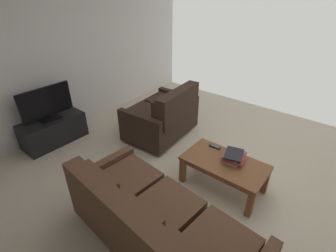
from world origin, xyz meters
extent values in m
cube|color=beige|center=(0.00, 0.00, 0.00)|extent=(5.97, 5.25, 0.01)
cube|color=silver|center=(2.98, 0.00, 1.41)|extent=(0.12, 5.25, 2.81)
cylinder|color=black|center=(0.85, 0.78, 0.03)|extent=(0.05, 0.05, 0.06)
cylinder|color=black|center=(0.91, 1.48, 0.03)|extent=(0.05, 0.05, 0.06)
cube|color=brown|center=(0.10, 1.20, 0.23)|extent=(1.80, 0.97, 0.34)
cube|color=brown|center=(-0.48, 1.23, 0.45)|extent=(0.60, 0.77, 0.10)
cube|color=brown|center=(0.09, 1.18, 0.45)|extent=(0.60, 0.77, 0.10)
cube|color=brown|center=(0.67, 1.13, 0.45)|extent=(0.60, 0.77, 0.10)
cube|color=brown|center=(0.13, 1.55, 0.58)|extent=(1.74, 0.33, 0.46)
cube|color=brown|center=(0.12, 1.44, 0.58)|extent=(0.53, 0.16, 0.32)
cube|color=brown|center=(0.69, 1.39, 0.58)|extent=(0.53, 0.16, 0.32)
cube|color=brown|center=(1.01, 1.12, 0.30)|extent=(0.17, 0.83, 0.50)
cylinder|color=black|center=(1.83, -0.81, 0.03)|extent=(0.05, 0.05, 0.06)
cylinder|color=black|center=(1.77, 0.01, 0.03)|extent=(0.05, 0.05, 0.06)
cylinder|color=black|center=(1.14, -0.86, 0.03)|extent=(0.05, 0.05, 0.06)
cylinder|color=black|center=(1.08, -0.04, 0.03)|extent=(0.05, 0.05, 0.06)
cube|color=#33231C|center=(1.46, -0.42, 0.26)|extent=(0.88, 1.04, 0.40)
cube|color=#33231C|center=(1.49, -0.67, 0.51)|extent=(0.74, 0.51, 0.10)
cube|color=#33231C|center=(1.46, -0.18, 0.51)|extent=(0.74, 0.51, 0.10)
cube|color=#33231C|center=(1.11, -0.45, 0.65)|extent=(0.25, 1.00, 0.49)
cube|color=#33231C|center=(1.24, -0.69, 0.65)|extent=(0.15, 0.45, 0.35)
cube|color=#33231C|center=(1.20, -0.20, 0.65)|extent=(0.15, 0.45, 0.35)
cube|color=#33231C|center=(1.50, -0.96, 0.33)|extent=(0.81, 0.16, 0.56)
cube|color=#33231C|center=(1.41, 0.12, 0.33)|extent=(0.81, 0.16, 0.56)
cube|color=brown|center=(0.01, 0.06, 0.38)|extent=(1.01, 0.56, 0.04)
cube|color=brown|center=(0.01, 0.06, 0.34)|extent=(0.93, 0.51, 0.05)
cube|color=brown|center=(-0.45, -0.17, 0.18)|extent=(0.07, 0.07, 0.36)
cube|color=brown|center=(0.46, -0.17, 0.18)|extent=(0.07, 0.07, 0.36)
cube|color=brown|center=(-0.45, 0.30, 0.18)|extent=(0.07, 0.07, 0.36)
cube|color=brown|center=(0.46, 0.30, 0.18)|extent=(0.07, 0.07, 0.36)
cube|color=black|center=(2.67, 0.86, 0.21)|extent=(0.45, 0.98, 0.43)
cube|color=black|center=(2.79, 0.86, 0.21)|extent=(0.03, 0.83, 0.26)
cube|color=black|center=(2.69, 0.86, 0.21)|extent=(0.20, 0.24, 0.06)
cube|color=black|center=(2.67, 0.86, 0.44)|extent=(0.20, 0.32, 0.02)
cube|color=black|center=(2.67, 0.86, 0.48)|extent=(0.04, 0.06, 0.06)
cube|color=black|center=(2.67, 0.86, 0.72)|extent=(0.04, 0.81, 0.47)
cube|color=black|center=(2.69, 0.86, 0.72)|extent=(0.01, 0.78, 0.44)
cube|color=silver|center=(-0.05, -0.02, 0.41)|extent=(0.21, 0.26, 0.03)
cube|color=#996699|center=(-0.05, -0.03, 0.44)|extent=(0.22, 0.25, 0.02)
cube|color=#C63833|center=(-0.07, -0.02, 0.46)|extent=(0.29, 0.32, 0.02)
cube|color=#996699|center=(-0.07, -0.03, 0.48)|extent=(0.20, 0.30, 0.02)
cube|color=black|center=(-0.06, -0.01, 0.50)|extent=(0.27, 0.32, 0.02)
cube|color=black|center=(0.25, -0.12, 0.41)|extent=(0.16, 0.05, 0.02)
cube|color=#59595B|center=(0.25, -0.12, 0.42)|extent=(0.11, 0.04, 0.00)
camera|label=1|loc=(-0.95, 2.37, 2.30)|focal=26.37mm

